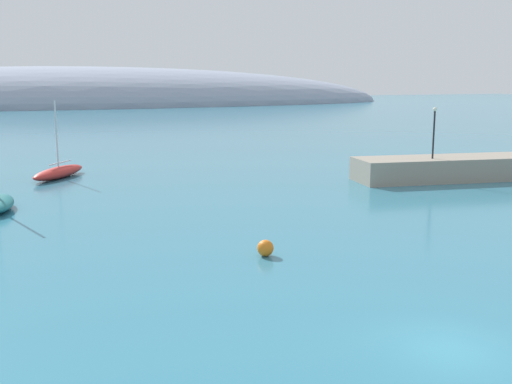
% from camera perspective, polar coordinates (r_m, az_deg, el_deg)
% --- Properties ---
extents(water, '(600.00, 600.00, 0.00)m').
position_cam_1_polar(water, '(22.64, 17.72, -13.85)').
color(water, teal).
rests_on(water, ground).
extents(breakwater_rocks, '(18.82, 8.12, 2.12)m').
position_cam_1_polar(breakwater_rocks, '(59.34, 17.83, 2.14)').
color(breakwater_rocks, gray).
rests_on(breakwater_rocks, ground).
extents(distant_ridge, '(252.83, 72.28, 28.01)m').
position_cam_1_polar(distant_ridge, '(235.28, -16.12, 7.83)').
color(distant_ridge, '#8E99AD').
rests_on(distant_ridge, ground).
extents(sailboat_red_outer_mooring, '(6.32, 7.51, 7.25)m').
position_cam_1_polar(sailboat_red_outer_mooring, '(60.44, -18.00, 1.79)').
color(sailboat_red_outer_mooring, red).
rests_on(sailboat_red_outer_mooring, water).
extents(mooring_buoy_orange, '(0.88, 0.88, 0.88)m').
position_cam_1_polar(mooring_buoy_orange, '(32.06, 0.88, -5.28)').
color(mooring_buoy_orange, orange).
rests_on(mooring_buoy_orange, water).
extents(harbor_lamp_post, '(0.36, 0.36, 4.63)m').
position_cam_1_polar(harbor_lamp_post, '(57.10, 16.34, 5.84)').
color(harbor_lamp_post, black).
rests_on(harbor_lamp_post, breakwater_rocks).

